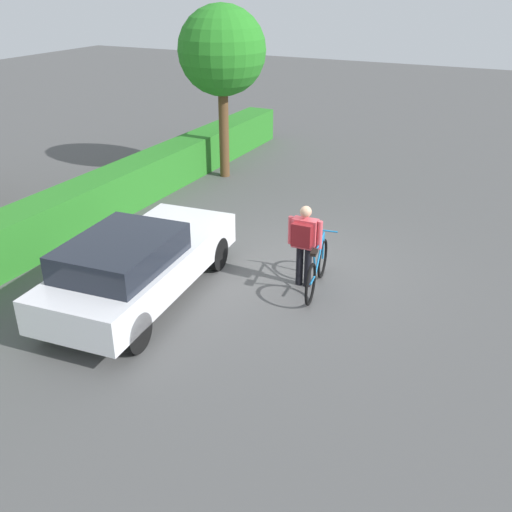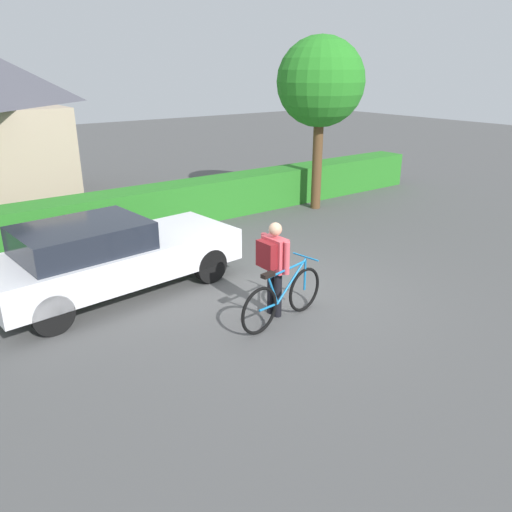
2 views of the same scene
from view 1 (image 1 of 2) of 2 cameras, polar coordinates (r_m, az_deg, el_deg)
The scene contains 6 objects.
ground_plane at distance 11.33m, azimuth 3.19°, elevation -1.06°, with size 60.00×60.00×0.00m, color #4E4E4E.
hedge_row at distance 13.61m, azimuth -15.99°, elevation 5.00°, with size 17.67×0.90×1.01m, color #2A7B25.
parked_car_near at distance 10.03m, azimuth -11.52°, elevation -0.75°, with size 4.42×2.04×1.36m.
bicycle at distance 10.39m, azimuth 6.00°, elevation -1.29°, with size 1.78×0.50×0.95m.
person_rider at distance 10.26m, azimuth 4.75°, elevation 1.62°, with size 0.35×0.63×1.54m.
tree_kerbside at distance 15.93m, azimuth -3.36°, elevation 19.40°, with size 2.30×2.30×4.53m.
Camera 1 is at (-9.32, -3.91, 5.11)m, focal length 40.72 mm.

